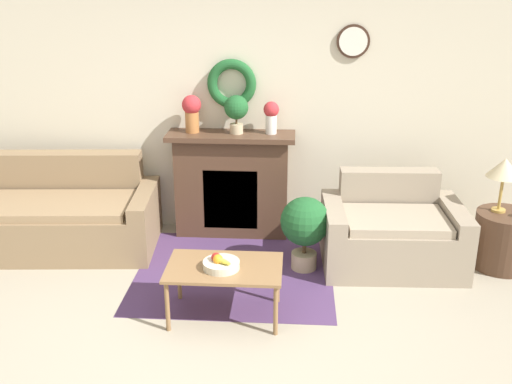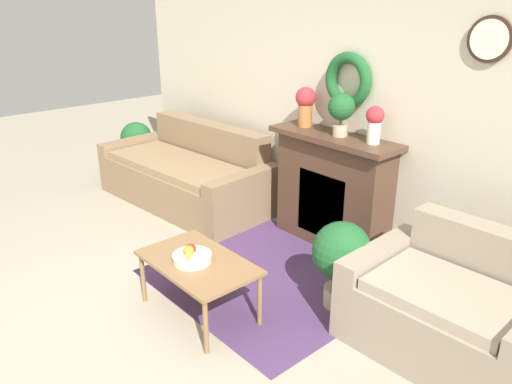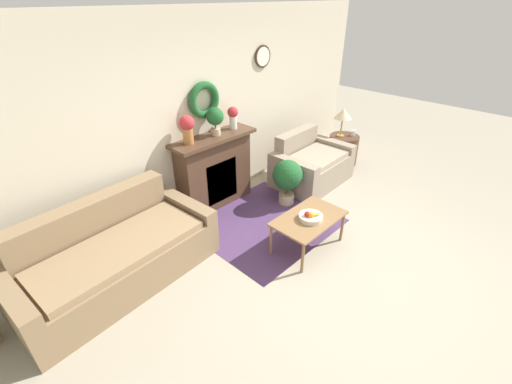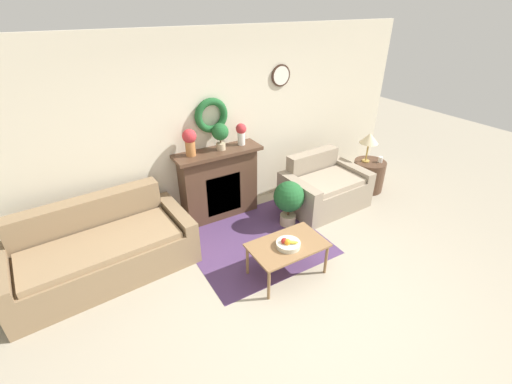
% 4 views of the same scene
% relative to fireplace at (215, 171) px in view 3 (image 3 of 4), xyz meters
% --- Properties ---
extents(ground_plane, '(16.00, 16.00, 0.00)m').
position_rel_fireplace_xyz_m(ground_plane, '(0.10, -2.31, -0.55)').
color(ground_plane, '#9E937F').
extents(floor_rug, '(1.80, 1.66, 0.01)m').
position_rel_fireplace_xyz_m(floor_rug, '(0.11, -0.90, -0.55)').
color(floor_rug, '#4C335B').
rests_on(floor_rug, ground_plane).
extents(wall_back, '(6.80, 0.17, 2.70)m').
position_rel_fireplace_xyz_m(wall_back, '(0.10, 0.21, 0.80)').
color(wall_back, beige).
rests_on(wall_back, ground_plane).
extents(fireplace, '(1.29, 0.41, 1.09)m').
position_rel_fireplace_xyz_m(fireplace, '(0.00, 0.00, 0.00)').
color(fireplace, '#4C3323').
rests_on(fireplace, ground_plane).
extents(couch_left, '(2.20, 1.15, 0.88)m').
position_rel_fireplace_xyz_m(couch_left, '(-1.81, -0.43, -0.24)').
color(couch_left, '#846B4C').
rests_on(couch_left, ground_plane).
extents(loveseat_right, '(1.31, 0.94, 0.83)m').
position_rel_fireplace_xyz_m(loveseat_right, '(1.57, -0.61, -0.25)').
color(loveseat_right, gray).
rests_on(loveseat_right, ground_plane).
extents(coffee_table, '(0.91, 0.56, 0.45)m').
position_rel_fireplace_xyz_m(coffee_table, '(0.11, -1.64, -0.15)').
color(coffee_table, olive).
rests_on(coffee_table, ground_plane).
extents(fruit_bowl, '(0.29, 0.29, 0.12)m').
position_rel_fireplace_xyz_m(fruit_bowl, '(0.09, -1.67, -0.07)').
color(fruit_bowl, beige).
rests_on(fruit_bowl, coffee_table).
extents(side_table_by_loveseat, '(0.54, 0.54, 0.54)m').
position_rel_fireplace_xyz_m(side_table_by_loveseat, '(2.61, -0.60, -0.29)').
color(side_table_by_loveseat, '#4C3323').
rests_on(side_table_by_loveseat, ground_plane).
extents(table_lamp, '(0.31, 0.31, 0.51)m').
position_rel_fireplace_xyz_m(table_lamp, '(2.54, -0.54, 0.39)').
color(table_lamp, '#B28E42').
rests_on(table_lamp, side_table_by_loveseat).
extents(mug, '(0.08, 0.08, 0.10)m').
position_rel_fireplace_xyz_m(mug, '(2.73, -0.69, 0.03)').
color(mug, silver).
rests_on(mug, side_table_by_loveseat).
extents(vase_on_mantel_left, '(0.19, 0.19, 0.38)m').
position_rel_fireplace_xyz_m(vase_on_mantel_left, '(-0.39, 0.01, 0.76)').
color(vase_on_mantel_left, '#AD6B38').
rests_on(vase_on_mantel_left, fireplace).
extents(vase_on_mantel_right, '(0.16, 0.16, 0.32)m').
position_rel_fireplace_xyz_m(vase_on_mantel_right, '(0.40, 0.01, 0.73)').
color(vase_on_mantel_right, silver).
rests_on(vase_on_mantel_right, fireplace).
extents(potted_plant_on_mantel, '(0.24, 0.24, 0.39)m').
position_rel_fireplace_xyz_m(potted_plant_on_mantel, '(0.06, -0.01, 0.78)').
color(potted_plant_on_mantel, tan).
rests_on(potted_plant_on_mantel, fireplace).
extents(potted_plant_floor_by_loveseat, '(0.45, 0.45, 0.70)m').
position_rel_fireplace_xyz_m(potted_plant_floor_by_loveseat, '(0.75, -0.77, -0.11)').
color(potted_plant_floor_by_loveseat, tan).
rests_on(potted_plant_floor_by_loveseat, ground_plane).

